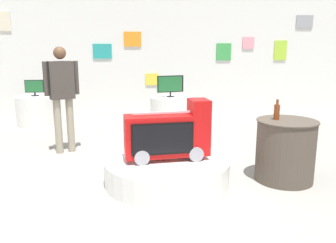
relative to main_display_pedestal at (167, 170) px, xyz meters
The scene contains 11 objects.
ground_plane 0.40m from the main_display_pedestal, 157.63° to the right, with size 30.00×30.00×0.00m, color gray.
back_wall_display 5.03m from the main_display_pedestal, 94.00° to the left, with size 12.07×0.13×3.14m.
main_display_pedestal is the anchor object (origin of this frame).
novelty_firetruck_tv 0.48m from the main_display_pedestal, 13.49° to the right, with size 1.10×0.45×0.77m.
display_pedestal_left_rear 3.26m from the main_display_pedestal, 81.63° to the left, with size 0.89×0.89×0.66m, color silver.
tv_on_left_rear 3.34m from the main_display_pedestal, 81.63° to the left, with size 0.59×0.16×0.47m.
display_pedestal_right_rear 4.54m from the main_display_pedestal, 123.96° to the left, with size 0.87×0.87×0.66m, color silver.
tv_on_right_rear 4.59m from the main_display_pedestal, 123.99° to the left, with size 0.41×0.16×0.36m.
side_table_round 1.58m from the main_display_pedestal, ahead, with size 0.78×0.78×0.81m.
bottle_on_side_table 1.62m from the main_display_pedestal, ahead, with size 0.07×0.07×0.26m.
shopper_browsing_near_truck 2.33m from the main_display_pedestal, 135.29° to the left, with size 0.53×0.32×1.75m.
Camera 1 is at (-0.17, -4.05, 1.73)m, focal length 36.49 mm.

